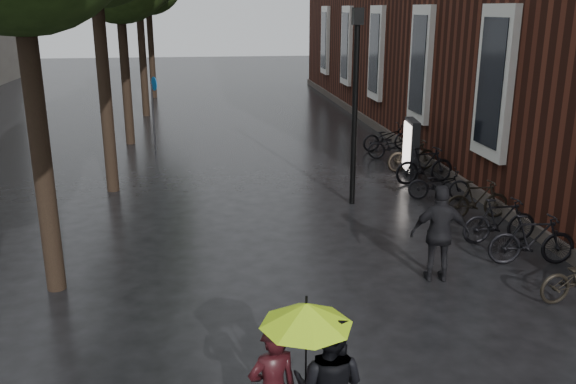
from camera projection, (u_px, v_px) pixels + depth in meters
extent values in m
cube|color=silver|center=(496.00, 83.00, 14.39)|extent=(0.25, 1.60, 3.60)
cube|color=black|center=(492.00, 83.00, 14.38)|extent=(0.10, 1.20, 3.00)
cube|color=silver|center=(422.00, 64.00, 19.13)|extent=(0.25, 1.60, 3.60)
cube|color=black|center=(419.00, 64.00, 19.11)|extent=(0.10, 1.20, 3.00)
cube|color=silver|center=(377.00, 53.00, 23.86)|extent=(0.25, 1.60, 3.60)
cube|color=black|center=(375.00, 53.00, 23.85)|extent=(0.10, 1.20, 3.00)
cube|color=silver|center=(347.00, 46.00, 28.60)|extent=(0.25, 1.60, 3.60)
cube|color=black|center=(345.00, 46.00, 28.59)|extent=(0.10, 1.20, 3.00)
cube|color=silver|center=(326.00, 40.00, 33.34)|extent=(0.25, 1.60, 3.60)
cube|color=black|center=(324.00, 40.00, 33.32)|extent=(0.10, 1.20, 3.00)
cube|color=#3F3833|center=(385.00, 130.00, 23.76)|extent=(0.40, 33.00, 0.30)
cylinder|color=black|center=(42.00, 163.00, 9.99)|extent=(0.32, 0.32, 4.51)
cylinder|color=black|center=(106.00, 98.00, 15.64)|extent=(0.32, 0.32, 4.95)
cylinder|color=black|center=(126.00, 82.00, 21.38)|extent=(0.32, 0.32, 4.40)
cylinder|color=black|center=(143.00, 62.00, 27.03)|extent=(0.32, 0.32, 4.79)
cylinder|color=black|center=(152.00, 55.00, 32.74)|extent=(0.32, 0.32, 4.57)
cylinder|color=black|center=(306.00, 368.00, 6.35)|extent=(0.02, 0.02, 1.24)
cone|color=#B1EC18|center=(306.00, 314.00, 6.17)|extent=(0.97, 0.97, 0.25)
cylinder|color=black|center=(306.00, 299.00, 6.12)|extent=(0.02, 0.02, 0.08)
imported|color=black|center=(440.00, 234.00, 10.74)|extent=(1.09, 0.60, 1.77)
imported|color=black|center=(532.00, 240.00, 11.52)|extent=(1.71, 0.66, 1.00)
imported|color=black|center=(500.00, 221.00, 12.59)|extent=(1.62, 0.49, 0.97)
imported|color=black|center=(477.00, 200.00, 14.06)|extent=(1.53, 0.43, 0.92)
imported|color=black|center=(439.00, 184.00, 15.47)|extent=(1.63, 0.86, 0.81)
imported|color=black|center=(425.00, 165.00, 16.87)|extent=(1.78, 0.71, 1.04)
imported|color=black|center=(412.00, 155.00, 18.19)|extent=(1.68, 0.77, 0.97)
imported|color=black|center=(393.00, 146.00, 19.65)|extent=(1.71, 0.87, 0.86)
imported|color=black|center=(387.00, 137.00, 20.80)|extent=(1.83, 0.87, 0.92)
cube|color=black|center=(411.00, 148.00, 17.53)|extent=(0.23, 1.10, 1.66)
cube|color=white|center=(407.00, 147.00, 17.50)|extent=(0.04, 0.92, 1.36)
cylinder|color=black|center=(355.00, 116.00, 14.64)|extent=(0.13, 0.13, 4.41)
cube|color=black|center=(358.00, 16.00, 13.97)|extent=(0.24, 0.24, 0.39)
sphere|color=#FFE5B2|center=(358.00, 16.00, 13.97)|extent=(0.20, 0.20, 0.20)
cylinder|color=#262628|center=(153.00, 118.00, 20.52)|extent=(0.06, 0.06, 2.29)
cylinder|color=#0D4D92|center=(154.00, 84.00, 20.20)|extent=(0.03, 0.46, 0.46)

